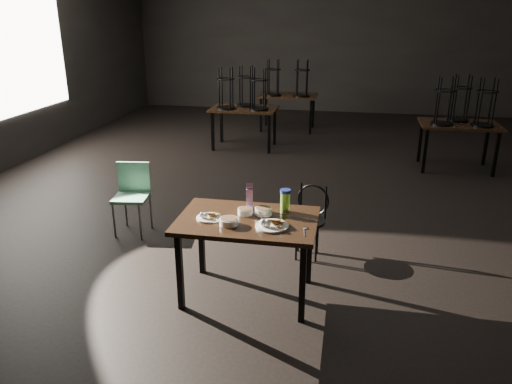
% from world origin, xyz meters
% --- Properties ---
extents(room, '(12.00, 12.04, 3.22)m').
position_xyz_m(room, '(-0.06, 0.01, 2.33)').
color(room, black).
rests_on(room, ground).
extents(main_table, '(1.20, 0.80, 0.75)m').
position_xyz_m(main_table, '(-0.40, -2.89, 0.67)').
color(main_table, black).
rests_on(main_table, ground).
extents(plate_left, '(0.22, 0.22, 0.07)m').
position_xyz_m(plate_left, '(-0.72, -2.95, 0.77)').
color(plate_left, white).
rests_on(plate_left, main_table).
extents(plate_right, '(0.28, 0.28, 0.09)m').
position_xyz_m(plate_right, '(-0.17, -3.03, 0.77)').
color(plate_right, white).
rests_on(plate_right, main_table).
extents(bowl_near, '(0.13, 0.13, 0.05)m').
position_xyz_m(bowl_near, '(-0.44, -2.79, 0.78)').
color(bowl_near, white).
rests_on(bowl_near, main_table).
extents(bowl_far, '(0.15, 0.15, 0.06)m').
position_xyz_m(bowl_far, '(-0.28, -2.77, 0.78)').
color(bowl_far, white).
rests_on(bowl_far, main_table).
extents(bowl_big, '(0.16, 0.16, 0.06)m').
position_xyz_m(bowl_big, '(-0.52, -3.04, 0.78)').
color(bowl_big, white).
rests_on(bowl_big, main_table).
extents(juice_carton, '(0.07, 0.07, 0.25)m').
position_xyz_m(juice_carton, '(-0.42, -2.67, 0.86)').
color(juice_carton, '#801764').
rests_on(juice_carton, main_table).
extents(water_bottle, '(0.10, 0.10, 0.21)m').
position_xyz_m(water_bottle, '(-0.10, -2.68, 0.86)').
color(water_bottle, '#89C63A').
rests_on(water_bottle, main_table).
extents(spoon, '(0.05, 0.18, 0.01)m').
position_xyz_m(spoon, '(0.11, -3.02, 0.75)').
color(spoon, silver).
rests_on(spoon, main_table).
extents(bentwood_chair, '(0.38, 0.38, 0.75)m').
position_xyz_m(bentwood_chair, '(0.07, -1.99, 0.45)').
color(bentwood_chair, black).
rests_on(bentwood_chair, ground).
extents(school_chair, '(0.42, 0.42, 0.80)m').
position_xyz_m(school_chair, '(-1.98, -1.76, 0.49)').
color(school_chair, '#7BC09D').
rests_on(school_chair, ground).
extents(bg_table_left, '(1.20, 0.80, 1.48)m').
position_xyz_m(bg_table_left, '(-1.50, 2.12, 0.78)').
color(bg_table_left, black).
rests_on(bg_table_left, ground).
extents(bg_table_right, '(1.20, 0.80, 1.48)m').
position_xyz_m(bg_table_right, '(2.12, 1.46, 0.78)').
color(bg_table_right, black).
rests_on(bg_table_right, ground).
extents(bg_table_far, '(1.20, 0.80, 1.48)m').
position_xyz_m(bg_table_far, '(-0.90, 3.71, 0.75)').
color(bg_table_far, black).
rests_on(bg_table_far, ground).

